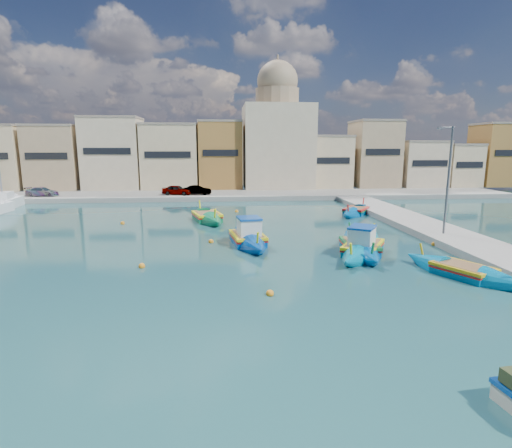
# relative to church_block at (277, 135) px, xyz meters

# --- Properties ---
(ground) EXTENTS (160.00, 160.00, 0.00)m
(ground) POSITION_rel_church_block_xyz_m (-10.00, -40.00, -8.41)
(ground) COLOR #163743
(ground) RESTS_ON ground
(east_quay) EXTENTS (4.00, 70.00, 0.50)m
(east_quay) POSITION_rel_church_block_xyz_m (8.00, -40.00, -8.16)
(east_quay) COLOR gray
(east_quay) RESTS_ON ground
(north_quay) EXTENTS (80.00, 8.00, 0.60)m
(north_quay) POSITION_rel_church_block_xyz_m (-10.00, -8.00, -8.11)
(north_quay) COLOR gray
(north_quay) RESTS_ON ground
(north_townhouses) EXTENTS (83.20, 7.87, 10.19)m
(north_townhouses) POSITION_rel_church_block_xyz_m (-3.32, -0.64, -3.41)
(north_townhouses) COLOR #CDB78E
(north_townhouses) RESTS_ON ground
(church_block) EXTENTS (10.00, 10.00, 19.10)m
(church_block) POSITION_rel_church_block_xyz_m (0.00, 0.00, 0.00)
(church_block) COLOR beige
(church_block) RESTS_ON ground
(quay_street_lamp) EXTENTS (1.18, 0.16, 8.00)m
(quay_street_lamp) POSITION_rel_church_block_xyz_m (7.44, -34.00, -4.07)
(quay_street_lamp) COLOR #595B60
(quay_street_lamp) RESTS_ON ground
(parked_cars) EXTENTS (22.81, 2.37, 1.25)m
(parked_cars) POSITION_rel_church_block_xyz_m (-19.29, -9.50, -7.22)
(parked_cars) COLOR #4C1919
(parked_cars) RESTS_ON north_quay
(luzzu_turquoise_cabin) EXTENTS (6.30, 8.50, 2.83)m
(luzzu_turquoise_cabin) POSITION_rel_church_block_xyz_m (0.46, -37.13, -8.07)
(luzzu_turquoise_cabin) COLOR #007B9F
(luzzu_turquoise_cabin) RESTS_ON ground
(luzzu_blue_cabin) EXTENTS (3.19, 8.52, 2.94)m
(luzzu_blue_cabin) POSITION_rel_church_block_xyz_m (-6.56, -33.91, -8.05)
(luzzu_blue_cabin) COLOR #0043A1
(luzzu_blue_cabin) RESTS_ON ground
(luzzu_cyan_mid) EXTENTS (5.88, 7.47, 2.30)m
(luzzu_cyan_mid) POSITION_rel_church_block_xyz_m (5.00, -22.36, -8.17)
(luzzu_cyan_mid) COLOR #005499
(luzzu_cyan_mid) RESTS_ON ground
(luzzu_green) EXTENTS (4.23, 8.52, 2.60)m
(luzzu_green) POSITION_rel_church_block_xyz_m (-9.71, -24.78, -8.13)
(luzzu_green) COLOR #0B7848
(luzzu_green) RESTS_ON ground
(luzzu_blue_south) EXTENTS (2.68, 8.46, 2.40)m
(luzzu_blue_south) POSITION_rel_church_block_xyz_m (0.38, -36.71, -8.16)
(luzzu_blue_south) COLOR #00579F
(luzzu_blue_south) RESTS_ON ground
(luzzu_cyan_south) EXTENTS (4.76, 6.99, 2.17)m
(luzzu_cyan_south) POSITION_rel_church_block_xyz_m (4.05, -41.97, -8.18)
(luzzu_cyan_south) COLOR #0070A3
(luzzu_cyan_south) RESTS_ON ground
(yacht_north) EXTENTS (3.83, 9.32, 12.07)m
(yacht_north) POSITION_rel_church_block_xyz_m (-32.42, -13.86, -7.93)
(yacht_north) COLOR white
(yacht_north) RESTS_ON ground
(mooring_buoys) EXTENTS (23.37, 23.90, 0.36)m
(mooring_buoys) POSITION_rel_church_block_xyz_m (-7.64, -32.95, -8.33)
(mooring_buoys) COLOR orange
(mooring_buoys) RESTS_ON ground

